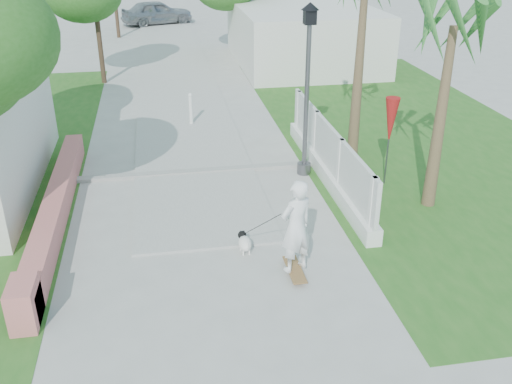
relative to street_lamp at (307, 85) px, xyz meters
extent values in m
plane|color=#B7B7B2|center=(-2.90, -5.50, -2.43)|extent=(90.00, 90.00, 0.00)
cube|color=#B7B7B2|center=(-2.90, 14.50, -2.40)|extent=(3.20, 36.00, 0.06)
cube|color=#999993|center=(-2.90, 0.50, -2.38)|extent=(6.50, 0.25, 0.10)
cube|color=#26601E|center=(4.10, 2.50, -2.42)|extent=(8.00, 20.00, 0.01)
cube|color=#C9666A|center=(-6.20, -1.50, -2.13)|extent=(0.45, 8.00, 0.60)
cube|color=#C9666A|center=(-6.20, -5.30, -2.03)|extent=(0.45, 0.80, 0.80)
cube|color=white|center=(0.50, -0.50, -2.23)|extent=(0.35, 7.00, 0.40)
cube|color=white|center=(0.50, -0.50, -1.48)|extent=(0.10, 7.00, 1.10)
cube|color=white|center=(0.50, -3.70, -1.68)|extent=(0.14, 0.14, 1.50)
cube|color=white|center=(0.50, -1.50, -1.68)|extent=(0.14, 0.14, 1.50)
cube|color=white|center=(0.50, 0.70, -1.68)|extent=(0.14, 0.14, 1.50)
cube|color=white|center=(0.50, 2.70, -1.68)|extent=(0.14, 0.14, 1.50)
cube|color=silver|center=(3.10, 12.50, -1.13)|extent=(6.00, 8.00, 2.60)
cylinder|color=#59595E|center=(0.00, 0.00, -2.28)|extent=(0.36, 0.36, 0.30)
cylinder|color=#59595E|center=(0.00, 0.00, -0.43)|extent=(0.12, 0.12, 4.00)
cube|color=black|center=(0.00, 0.00, 1.67)|extent=(0.28, 0.28, 0.35)
cone|color=black|center=(0.00, 0.00, 1.92)|extent=(0.44, 0.44, 0.18)
cylinder|color=white|center=(-2.70, 4.50, -1.93)|extent=(0.12, 0.12, 1.00)
sphere|color=white|center=(-2.70, 4.50, -1.41)|extent=(0.14, 0.14, 0.14)
cylinder|color=#59595E|center=(1.90, -1.00, -1.43)|extent=(0.04, 0.04, 2.00)
cone|color=#B01A19|center=(1.90, -1.00, -0.73)|extent=(0.36, 0.36, 1.20)
cylinder|color=#4C3826|center=(-5.90, 10.50, -0.50)|extent=(0.20, 0.20, 3.85)
cylinder|color=#4C3826|center=(0.30, 14.50, -0.68)|extent=(0.20, 0.20, 3.50)
cylinder|color=#4C3826|center=(-5.70, 20.50, -0.50)|extent=(0.20, 0.20, 3.85)
cone|color=brown|center=(1.70, 1.00, -0.03)|extent=(0.32, 0.32, 4.80)
cone|color=brown|center=(2.50, -2.30, -0.33)|extent=(0.32, 0.32, 4.20)
cube|color=olive|center=(-1.37, -4.65, -2.32)|extent=(0.65, 1.00, 0.03)
imported|color=white|center=(-1.37, -4.65, -1.37)|extent=(0.81, 0.69, 1.88)
cylinder|color=gray|center=(-1.45, -5.00, -2.39)|extent=(0.03, 0.07, 0.07)
cylinder|color=gray|center=(-1.28, -5.00, -2.39)|extent=(0.03, 0.07, 0.07)
cylinder|color=gray|center=(-1.45, -4.30, -2.39)|extent=(0.03, 0.07, 0.07)
cylinder|color=gray|center=(-1.28, -4.30, -2.39)|extent=(0.03, 0.07, 0.07)
ellipsoid|color=white|center=(-2.19, -3.70, -2.21)|extent=(0.32, 0.47, 0.28)
sphere|color=black|center=(-2.22, -3.49, -2.13)|extent=(0.18, 0.18, 0.18)
sphere|color=white|center=(-2.23, -3.41, -2.15)|extent=(0.08, 0.08, 0.08)
cone|color=black|center=(-2.26, -3.50, -2.05)|extent=(0.05, 0.05, 0.06)
cone|color=black|center=(-2.17, -3.49, -2.05)|extent=(0.05, 0.05, 0.06)
cylinder|color=white|center=(-2.27, -3.60, -2.36)|extent=(0.04, 0.04, 0.13)
cylinder|color=white|center=(-2.14, -3.59, -2.36)|extent=(0.04, 0.04, 0.13)
cylinder|color=white|center=(-2.24, -3.81, -2.36)|extent=(0.04, 0.04, 0.13)
cylinder|color=white|center=(-2.12, -3.80, -2.36)|extent=(0.04, 0.04, 0.13)
cylinder|color=white|center=(-2.17, -3.91, -2.14)|extent=(0.04, 0.11, 0.11)
imported|color=#A4A7AB|center=(-3.41, 24.52, -1.67)|extent=(4.76, 3.07, 1.51)
camera|label=1|loc=(-3.71, -13.65, 3.84)|focal=40.00mm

